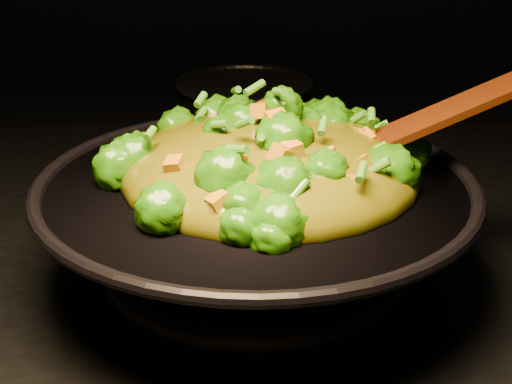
{
  "coord_description": "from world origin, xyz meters",
  "views": [
    {
      "loc": [
        -0.09,
        -0.81,
        1.33
      ],
      "look_at": [
        -0.08,
        -0.11,
        1.01
      ],
      "focal_mm": 50.0,
      "sensor_mm": 36.0,
      "label": 1
    }
  ],
  "objects": [
    {
      "name": "wok",
      "position": [
        -0.08,
        -0.12,
        0.96
      ],
      "size": [
        0.52,
        0.52,
        0.13
      ],
      "primitive_type": null,
      "rotation": [
        0.0,
        0.0,
        -0.15
      ],
      "color": "black",
      "rests_on": "stovetop"
    },
    {
      "name": "stir_fry",
      "position": [
        -0.07,
        -0.1,
        1.08
      ],
      "size": [
        0.36,
        0.36,
        0.11
      ],
      "primitive_type": null,
      "rotation": [
        0.0,
        0.0,
        -0.11
      ],
      "color": "#276A07",
      "rests_on": "wok"
    },
    {
      "name": "spatula",
      "position": [
        0.08,
        -0.09,
        1.08
      ],
      "size": [
        0.3,
        0.08,
        0.12
      ],
      "primitive_type": "cube",
      "rotation": [
        0.0,
        -0.38,
        0.12
      ],
      "color": "#350D04",
      "rests_on": "wok"
    },
    {
      "name": "back_pot",
      "position": [
        -0.1,
        0.32,
        0.96
      ],
      "size": [
        0.25,
        0.25,
        0.12
      ],
      "primitive_type": "cylinder",
      "rotation": [
        0.0,
        0.0,
        -0.15
      ],
      "color": "black",
      "rests_on": "stovetop"
    }
  ]
}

